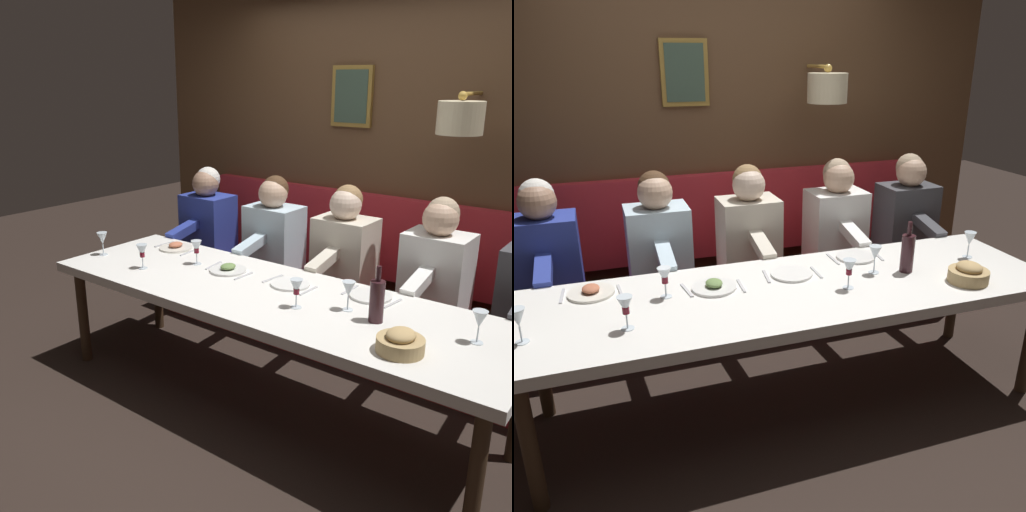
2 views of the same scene
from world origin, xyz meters
TOP-DOWN VIEW (x-y plane):
  - ground_plane at (0.00, 0.00)m, footprint 12.00×12.00m
  - dining_table at (0.00, 0.00)m, footprint 0.90×2.91m
  - banquette_bench at (0.89, 0.00)m, footprint 0.52×3.11m
  - back_wall_panel at (1.46, -0.01)m, footprint 0.59×4.31m
  - diner_near at (0.88, -0.67)m, footprint 0.60×0.40m
  - diner_middle at (0.88, -0.01)m, footprint 0.60×0.40m
  - diner_far at (0.88, 0.61)m, footprint 0.60×0.40m
  - diner_farthest at (0.88, 1.29)m, footprint 0.60×0.40m
  - place_setting_0 at (0.29, -0.52)m, footprint 0.24×0.32m
  - place_setting_1 at (0.27, 1.04)m, footprint 0.24×0.32m
  - place_setting_2 at (0.13, 0.42)m, footprint 0.24×0.32m
  - place_setting_3 at (0.17, -0.05)m, footprint 0.24×0.32m
  - wine_glass_0 at (-0.15, 1.34)m, footprint 0.07×0.07m
  - wine_glass_1 at (0.07, -1.18)m, footprint 0.07×0.07m
  - wine_glass_2 at (0.11, 0.68)m, footprint 0.07×0.07m
  - wine_glass_3 at (0.04, -0.51)m, footprint 0.07×0.07m
  - wine_glass_4 at (-0.10, -0.27)m, footprint 0.07×0.07m
  - wine_glass_5 at (-0.17, 0.89)m, footprint 0.07×0.07m
  - wine_bottle at (0.00, -0.69)m, footprint 0.08×0.08m
  - bread_bowl at (-0.24, -0.93)m, footprint 0.22×0.22m

SIDE VIEW (x-z plane):
  - ground_plane at x=0.00m, z-range 0.00..0.00m
  - banquette_bench at x=0.89m, z-range 0.00..0.45m
  - dining_table at x=0.00m, z-range 0.31..1.05m
  - place_setting_0 at x=0.29m, z-range 0.74..0.75m
  - place_setting_3 at x=0.17m, z-range 0.74..0.75m
  - place_setting_1 at x=0.27m, z-range 0.73..0.78m
  - place_setting_2 at x=0.13m, z-range 0.73..0.78m
  - bread_bowl at x=-0.24m, z-range 0.73..0.85m
  - diner_near at x=0.88m, z-range 0.42..1.21m
  - diner_middle at x=0.88m, z-range 0.42..1.21m
  - diner_far at x=0.88m, z-range 0.42..1.21m
  - diner_farthest at x=0.88m, z-range 0.42..1.21m
  - wine_glass_2 at x=0.11m, z-range 0.77..0.94m
  - wine_glass_5 at x=-0.17m, z-range 0.77..0.94m
  - wine_glass_4 at x=-0.10m, z-range 0.77..0.94m
  - wine_bottle at x=0.00m, z-range 0.71..1.01m
  - wine_glass_0 at x=-0.15m, z-range 0.77..0.94m
  - wine_glass_1 at x=0.07m, z-range 0.77..0.94m
  - wine_glass_3 at x=0.04m, z-range 0.77..0.94m
  - back_wall_panel at x=1.46m, z-range -0.09..2.81m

